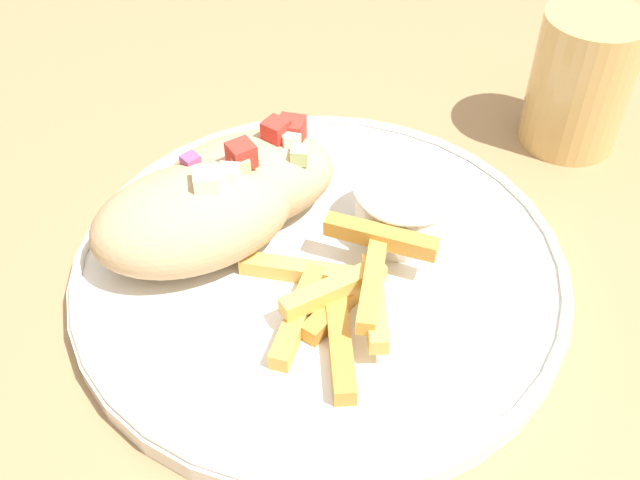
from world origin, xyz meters
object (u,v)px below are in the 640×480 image
object	(u,v)px
pita_sandwich_far	(250,178)
sauce_ramekin	(405,206)
pita_sandwich_near	(194,216)
water_glass	(579,87)
plate	(320,267)
fries_pile	(341,293)

from	to	relation	value
pita_sandwich_far	sauce_ramekin	bearing A→B (deg)	-32.71
pita_sandwich_near	pita_sandwich_far	xyz separation A→B (m)	(0.01, 0.05, -0.00)
sauce_ramekin	water_glass	world-z (taller)	water_glass
water_glass	sauce_ramekin	bearing A→B (deg)	-115.03
pita_sandwich_near	pita_sandwich_far	distance (m)	0.05
pita_sandwich_far	plate	bearing A→B (deg)	-69.29
plate	water_glass	bearing A→B (deg)	62.17
pita_sandwich_near	water_glass	xyz separation A→B (m)	(0.19, 0.24, 0.00)
plate	fries_pile	distance (m)	0.04
sauce_ramekin	pita_sandwich_far	bearing A→B (deg)	-166.83
plate	pita_sandwich_far	xyz separation A→B (m)	(-0.06, 0.03, 0.03)
pita_sandwich_far	sauce_ramekin	distance (m)	0.10
plate	water_glass	distance (m)	0.25
pita_sandwich_near	plate	bearing A→B (deg)	-33.14
pita_sandwich_near	water_glass	bearing A→B (deg)	1.96
pita_sandwich_near	pita_sandwich_far	bearing A→B (deg)	26.55
sauce_ramekin	water_glass	bearing A→B (deg)	64.97
pita_sandwich_near	sauce_ramekin	distance (m)	0.14
pita_sandwich_far	fries_pile	distance (m)	0.11
pita_sandwich_near	fries_pile	distance (m)	0.11
plate	pita_sandwich_near	world-z (taller)	pita_sandwich_near
fries_pile	sauce_ramekin	size ratio (longest dim) A/B	1.79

